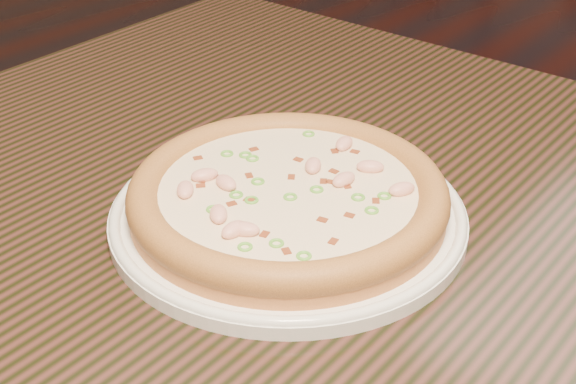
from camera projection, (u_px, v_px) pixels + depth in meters
The scene contains 3 objects.
hero_table at pixel (428, 336), 0.71m from camera, with size 1.20×0.80×0.75m.
plate at pixel (288, 213), 0.69m from camera, with size 0.30×0.30×0.02m.
pizza at pixel (288, 195), 0.68m from camera, with size 0.27×0.27×0.03m.
Camera 1 is at (0.33, -1.00, 1.13)m, focal length 50.00 mm.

